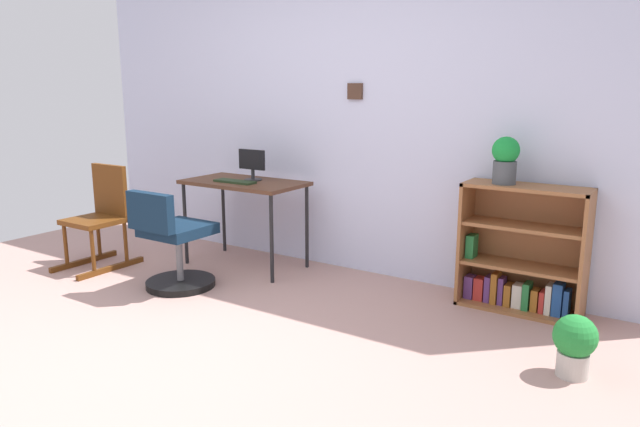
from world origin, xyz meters
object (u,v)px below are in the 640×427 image
Objects in this scene: bookshelf_low at (522,255)px; potted_plant_floor at (575,343)px; rocking_chair at (101,215)px; potted_plant_on_shelf at (505,159)px; desk at (244,188)px; office_chair at (173,246)px; keyboard at (235,182)px; monitor at (252,164)px.

bookshelf_low reaches higher than potted_plant_floor.
potted_plant_on_shelf is (3.08, 0.87, 0.59)m from rocking_chair.
potted_plant_on_shelf is at bearing 129.42° from potted_plant_floor.
desk is 1.32× the size of office_chair.
rocking_chair is 3.26m from potted_plant_on_shelf.
keyboard is 0.76m from office_chair.
office_chair is (-0.07, -0.74, -0.34)m from desk.
bookshelf_low is 0.98m from potted_plant_floor.
desk is at bearing -128.04° from monitor.
potted_plant_floor is (0.64, -0.78, -0.84)m from potted_plant_on_shelf.
desk is 2.24m from bookshelf_low.
office_chair is 0.89× the size of bookshelf_low.
office_chair reaches higher than potted_plant_floor.
office_chair is 2.49m from bookshelf_low.
monitor is at bearing 51.96° from desk.
monitor is 0.97m from office_chair.
monitor is 2.23m from bookshelf_low.
potted_plant_floor is at bearing -50.58° from potted_plant_on_shelf.
office_chair is 2.44m from potted_plant_on_shelf.
keyboard is 1.19m from rocking_chair.
office_chair is 0.96m from rocking_chair.
office_chair is 2.78m from potted_plant_floor.
monitor reaches higher than potted_plant_floor.
potted_plant_on_shelf is at bearing -158.92° from bookshelf_low.
bookshelf_low is (2.28, 1.01, 0.05)m from office_chair.
rocking_chair is at bearing -178.50° from potted_plant_floor.
potted_plant_on_shelf is (2.03, 0.16, 0.16)m from monitor.
potted_plant_on_shelf reaches higher than monitor.
potted_plant_floor is (3.72, 0.10, -0.25)m from rocking_chair.
rocking_chair is (-1.01, -0.66, -0.23)m from desk.
office_chair reaches higher than keyboard.
keyboard is (-0.01, -0.11, 0.07)m from desk.
desk is at bearing -174.16° from potted_plant_on_shelf.
rocking_chair reaches higher than desk.
desk reaches higher than potted_plant_floor.
office_chair is at bearing -4.96° from rocking_chair.
bookshelf_low reaches higher than office_chair.
keyboard is at bearing -170.46° from bookshelf_low.
rocking_chair is (-0.95, 0.08, 0.11)m from office_chair.
rocking_chair is at bearing -151.09° from keyboard.
monitor is at bearing -175.59° from potted_plant_on_shelf.
bookshelf_low is (2.22, 0.37, -0.36)m from keyboard.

